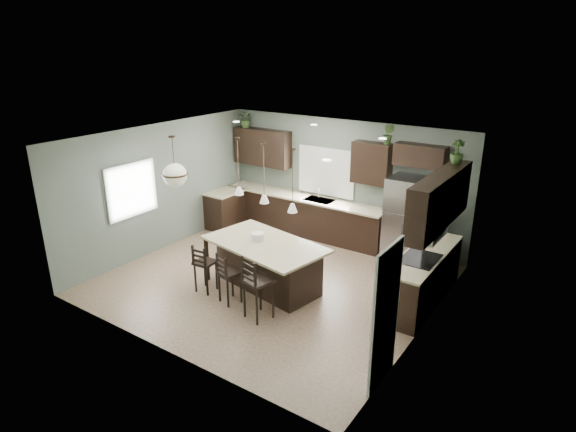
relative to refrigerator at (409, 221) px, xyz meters
The scene contains 33 objects.
ground 3.08m from the refrigerator, 129.04° to the right, with size 6.00×6.00×0.00m, color #9E8466.
pantry_door 3.99m from the refrigerator, 73.60° to the right, with size 0.04×0.82×2.04m, color white.
window_back 2.38m from the refrigerator, 168.54° to the left, with size 1.35×0.02×1.00m, color white.
window_left 5.76m from the refrigerator, 147.50° to the right, with size 0.02×1.10×1.00m, color white.
left_return_cabs 4.61m from the refrigerator, behind, with size 0.60×0.90×0.90m, color black.
left_return_countertop 4.57m from the refrigerator, behind, with size 0.66×0.96×0.04m, color beige.
back_lower_cabs 2.75m from the refrigerator, behind, with size 4.20×0.60×0.90m, color black.
back_countertop 2.70m from the refrigerator, behind, with size 4.20×0.66×0.04m, color beige.
sink_inset 2.25m from the refrigerator, behind, with size 0.70×0.45×0.01m, color gray.
faucet 2.26m from the refrigerator, behind, with size 0.02×0.02×0.28m, color silver.
back_upper_left 4.14m from the refrigerator, behind, with size 1.55×0.34×0.90m, color black.
back_upper_right 1.50m from the refrigerator, 163.99° to the left, with size 0.85×0.34×0.90m, color black.
fridge_header 1.36m from the refrigerator, 89.69° to the left, with size 1.05×0.34×0.45m, color black.
right_lower_cabs 1.71m from the refrigerator, 58.76° to the right, with size 0.60×2.35×0.90m, color black.
right_countertop 1.63m from the refrigerator, 59.36° to the right, with size 0.66×2.35×0.04m, color beige.
cooktop 1.87m from the refrigerator, 63.65° to the right, with size 0.58×0.75×0.02m, color black.
wall_oven_front 1.83m from the refrigerator, 71.97° to the right, with size 0.01×0.72×0.60m, color gray.
right_upper_cabs 2.00m from the refrigerator, 55.04° to the right, with size 0.34×2.35×0.90m, color black.
microwave 2.02m from the refrigerator, 60.98° to the right, with size 0.40×0.75×0.40m, color gray.
refrigerator is the anchor object (origin of this frame).
kitchen_island 3.17m from the refrigerator, 124.66° to the right, with size 2.26×1.28×0.92m, color black.
serving_dish 3.23m from the refrigerator, 127.90° to the right, with size 0.24×0.24×0.14m, color silver.
bar_stool_left 4.25m from the refrigerator, 128.61° to the right, with size 0.36×0.36×0.96m, color black.
bar_stool_center 3.93m from the refrigerator, 120.58° to the right, with size 0.36×0.36×0.96m, color black.
bar_stool_right 3.72m from the refrigerator, 109.70° to the right, with size 0.42×0.42×1.14m, color black.
pendant_left 3.73m from the refrigerator, 135.22° to the right, with size 0.17×0.17×1.10m, color white, non-canonical shape.
pendant_center 3.41m from the refrigerator, 124.66° to the right, with size 0.17×0.17×1.10m, color white, non-canonical shape.
pendant_right 3.21m from the refrigerator, 112.04° to the right, with size 0.17×0.17×1.10m, color white, non-canonical shape.
chandelier 4.87m from the refrigerator, 139.43° to the right, with size 0.49×0.49×0.98m, color #F5EBC9, non-canonical shape.
plant_back_left 4.78m from the refrigerator, behind, with size 0.37×0.32×0.42m, color #345224.
plant_back_right 1.85m from the refrigerator, 158.81° to the left, with size 0.24×0.19×0.43m, color #325023.
plant_right_wall 2.02m from the refrigerator, 31.85° to the right, with size 0.23×0.23×0.42m, color #375A27.
room_shell 3.03m from the refrigerator, 129.04° to the right, with size 6.00×6.00×6.00m.
Camera 1 is at (5.00, -6.81, 4.43)m, focal length 30.00 mm.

